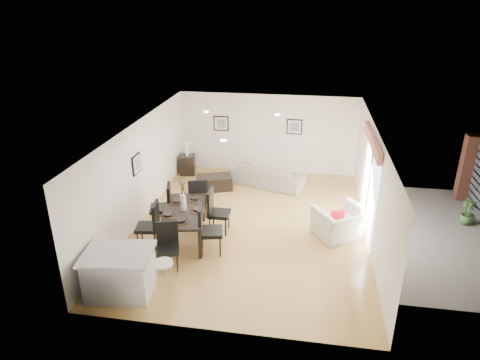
% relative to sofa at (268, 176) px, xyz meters
% --- Properties ---
extents(ground, '(8.00, 8.00, 0.00)m').
position_rel_sofa_xyz_m(ground, '(-0.19, -2.75, -0.34)').
color(ground, tan).
rests_on(ground, ground).
extents(wall_back, '(6.00, 0.04, 2.70)m').
position_rel_sofa_xyz_m(wall_back, '(-0.19, 1.25, 1.01)').
color(wall_back, white).
rests_on(wall_back, ground).
extents(wall_front, '(6.00, 0.04, 2.70)m').
position_rel_sofa_xyz_m(wall_front, '(-0.19, -6.75, 1.01)').
color(wall_front, white).
rests_on(wall_front, ground).
extents(wall_left, '(0.04, 8.00, 2.70)m').
position_rel_sofa_xyz_m(wall_left, '(-3.19, -2.75, 1.01)').
color(wall_left, white).
rests_on(wall_left, ground).
extents(wall_right, '(0.04, 8.00, 2.70)m').
position_rel_sofa_xyz_m(wall_right, '(2.81, -2.75, 1.01)').
color(wall_right, white).
rests_on(wall_right, ground).
extents(ceiling, '(6.00, 8.00, 0.02)m').
position_rel_sofa_xyz_m(ceiling, '(-0.19, -2.75, 2.36)').
color(ceiling, white).
rests_on(ceiling, wall_back).
extents(sofa, '(2.47, 1.58, 0.67)m').
position_rel_sofa_xyz_m(sofa, '(0.00, 0.00, 0.00)').
color(sofa, gray).
rests_on(sofa, ground).
extents(armchair, '(1.58, 1.54, 0.78)m').
position_rel_sofa_xyz_m(armchair, '(2.14, -2.96, 0.06)').
color(armchair, beige).
rests_on(armchair, ground).
extents(courtyard_plant_b, '(0.39, 0.39, 0.68)m').
position_rel_sofa_xyz_m(courtyard_plant_b, '(5.53, -1.72, 0.00)').
color(courtyard_plant_b, '#395825').
rests_on(courtyard_plant_b, ground).
extents(dining_table, '(1.34, 2.11, 0.82)m').
position_rel_sofa_xyz_m(dining_table, '(-1.72, -3.69, 0.40)').
color(dining_table, black).
rests_on(dining_table, ground).
extents(dining_chair_wnear, '(0.60, 0.60, 1.17)m').
position_rel_sofa_xyz_m(dining_chair_wnear, '(-2.40, -4.16, 0.32)').
color(dining_chair_wnear, black).
rests_on(dining_chair_wnear, ground).
extents(dining_chair_wfar, '(0.66, 0.66, 1.21)m').
position_rel_sofa_xyz_m(dining_chair_wfar, '(-2.40, -3.17, 0.34)').
color(dining_chair_wfar, black).
rests_on(dining_chair_wfar, ground).
extents(dining_chair_enear, '(0.66, 0.66, 1.22)m').
position_rel_sofa_xyz_m(dining_chair_enear, '(-1.04, -4.20, 0.35)').
color(dining_chair_enear, black).
rests_on(dining_chair_enear, ground).
extents(dining_chair_efar, '(0.52, 0.52, 1.16)m').
position_rel_sofa_xyz_m(dining_chair_efar, '(-1.04, -3.20, 0.31)').
color(dining_chair_efar, black).
rests_on(dining_chair_efar, ground).
extents(dining_chair_head, '(0.61, 0.61, 1.09)m').
position_rel_sofa_xyz_m(dining_chair_head, '(-1.75, -4.90, 0.27)').
color(dining_chair_head, black).
rests_on(dining_chair_head, ground).
extents(dining_chair_foot, '(0.65, 0.65, 1.15)m').
position_rel_sofa_xyz_m(dining_chair_foot, '(-1.69, -2.48, 0.30)').
color(dining_chair_foot, black).
rests_on(dining_chair_foot, ground).
extents(vase, '(1.03, 1.61, 0.85)m').
position_rel_sofa_xyz_m(vase, '(-1.72, -3.69, 0.80)').
color(vase, white).
rests_on(vase, dining_table).
extents(coffee_table, '(1.24, 0.98, 0.43)m').
position_rel_sofa_xyz_m(coffee_table, '(-1.66, -0.57, -0.12)').
color(coffee_table, black).
rests_on(coffee_table, ground).
extents(side_table, '(0.58, 0.58, 0.67)m').
position_rel_sofa_xyz_m(side_table, '(-2.84, 0.53, -0.00)').
color(side_table, black).
rests_on(side_table, ground).
extents(table_lamp, '(0.24, 0.24, 0.46)m').
position_rel_sofa_xyz_m(table_lamp, '(-2.84, 0.53, 0.63)').
color(table_lamp, white).
rests_on(table_lamp, side_table).
extents(cushion, '(0.36, 0.22, 0.34)m').
position_rel_sofa_xyz_m(cushion, '(2.02, -3.07, 0.28)').
color(cushion, '#A2141C').
rests_on(cushion, armchair).
extents(kitchen_island, '(1.49, 1.21, 0.96)m').
position_rel_sofa_xyz_m(kitchen_island, '(-2.42, -5.98, 0.15)').
color(kitchen_island, silver).
rests_on(kitchen_island, ground).
extents(bar_stool, '(0.38, 0.38, 0.84)m').
position_rel_sofa_xyz_m(bar_stool, '(-1.47, -5.98, 0.39)').
color(bar_stool, white).
rests_on(bar_stool, ground).
extents(framed_print_back_left, '(0.52, 0.04, 0.52)m').
position_rel_sofa_xyz_m(framed_print_back_left, '(-1.79, 1.22, 1.31)').
color(framed_print_back_left, black).
rests_on(framed_print_back_left, wall_back).
extents(framed_print_back_right, '(0.52, 0.04, 0.52)m').
position_rel_sofa_xyz_m(framed_print_back_right, '(0.71, 1.22, 1.31)').
color(framed_print_back_right, black).
rests_on(framed_print_back_right, wall_back).
extents(framed_print_left_wall, '(0.04, 0.52, 0.52)m').
position_rel_sofa_xyz_m(framed_print_left_wall, '(-3.16, -2.95, 1.31)').
color(framed_print_left_wall, black).
rests_on(framed_print_left_wall, wall_left).
extents(sliding_door, '(0.12, 2.70, 2.57)m').
position_rel_sofa_xyz_m(sliding_door, '(2.77, -2.45, 1.33)').
color(sliding_door, white).
rests_on(sliding_door, wall_right).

